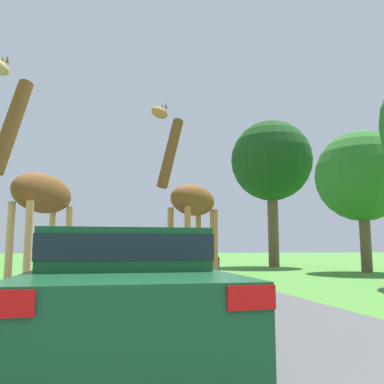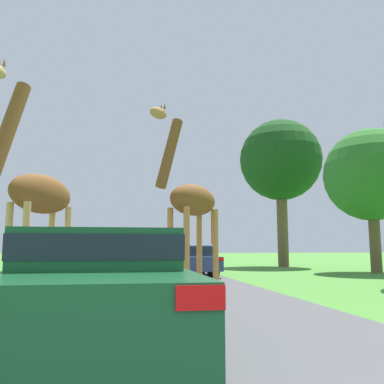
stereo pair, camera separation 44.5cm
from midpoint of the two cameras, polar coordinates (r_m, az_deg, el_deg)
road at (r=30.32m, az=-11.36°, el=-9.77°), size 7.79×120.00×0.00m
giraffe_near_road at (r=11.28m, az=-1.40°, el=-1.34°), size 2.27×1.93×4.96m
giraffe_companion at (r=9.70m, az=-22.14°, el=0.34°), size 1.78×2.50×5.04m
car_lead_maroon at (r=5.01m, az=-12.35°, el=-12.53°), size 1.86×4.67×1.35m
car_queue_right at (r=22.53m, az=-14.48°, el=-8.61°), size 1.91×4.05×1.35m
car_queue_left at (r=28.42m, az=-12.56°, el=-8.32°), size 1.84×4.42×1.44m
car_far_ahead at (r=17.31m, az=-2.10°, el=-9.37°), size 1.97×4.57×1.21m
tree_left_edge at (r=25.63m, az=10.60°, el=4.21°), size 4.97×4.97×8.95m
tree_right_cluster at (r=20.89m, az=22.17°, el=2.05°), size 4.33×4.33×6.69m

